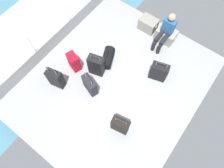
% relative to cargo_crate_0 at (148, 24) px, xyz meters
% --- Properties ---
extents(ground_plane, '(4.40, 5.20, 0.06)m').
position_rel_cargo_crate_0_xyz_m(ground_plane, '(0.30, -2.14, -0.23)').
color(ground_plane, '#939699').
extents(gunwale_port, '(0.06, 5.20, 0.45)m').
position_rel_cargo_crate_0_xyz_m(gunwale_port, '(-1.87, -2.14, 0.03)').
color(gunwale_port, '#939699').
rests_on(gunwale_port, ground_plane).
extents(railing_port, '(0.04, 4.20, 1.02)m').
position_rel_cargo_crate_0_xyz_m(railing_port, '(-1.87, -2.14, 0.58)').
color(railing_port, silver).
rests_on(railing_port, ground_plane).
extents(sea_wake, '(12.00, 12.00, 0.01)m').
position_rel_cargo_crate_0_xyz_m(sea_wake, '(-3.30, -2.14, -0.54)').
color(sea_wake, teal).
rests_on(sea_wake, ground_plane).
extents(cargo_crate_0, '(0.57, 0.39, 0.40)m').
position_rel_cargo_crate_0_xyz_m(cargo_crate_0, '(0.00, 0.00, 0.00)').
color(cargo_crate_0, gray).
rests_on(cargo_crate_0, ground_plane).
extents(cargo_crate_1, '(0.61, 0.39, 0.39)m').
position_rel_cargo_crate_0_xyz_m(cargo_crate_1, '(0.64, -0.02, -0.00)').
color(cargo_crate_1, gray).
rests_on(cargo_crate_1, ground_plane).
extents(passenger_seated, '(0.34, 0.66, 1.09)m').
position_rel_cargo_crate_0_xyz_m(passenger_seated, '(0.64, -0.20, 0.37)').
color(passenger_seated, '#26598C').
rests_on(passenger_seated, ground_plane).
extents(suitcase_0, '(0.39, 0.32, 0.70)m').
position_rel_cargo_crate_0_xyz_m(suitcase_0, '(-0.89, -2.42, 0.10)').
color(suitcase_0, '#B70C1E').
rests_on(suitcase_0, ground_plane).
extents(suitcase_1, '(0.44, 0.29, 0.87)m').
position_rel_cargo_crate_0_xyz_m(suitcase_1, '(-0.92, -3.10, 0.13)').
color(suitcase_1, black).
rests_on(suitcase_1, ground_plane).
extents(suitcase_2, '(0.51, 0.36, 0.74)m').
position_rel_cargo_crate_0_xyz_m(suitcase_2, '(1.14, -1.28, 0.10)').
color(suitcase_2, black).
rests_on(suitcase_2, ground_plane).
extents(suitcase_3, '(0.45, 0.33, 0.80)m').
position_rel_cargo_crate_0_xyz_m(suitcase_3, '(-0.31, -2.16, 0.16)').
color(suitcase_3, black).
rests_on(suitcase_3, ground_plane).
extents(suitcase_4, '(0.46, 0.29, 0.78)m').
position_rel_cargo_crate_0_xyz_m(suitcase_4, '(1.16, -3.07, 0.12)').
color(suitcase_4, black).
rests_on(suitcase_4, ground_plane).
extents(suitcase_5, '(0.49, 0.33, 0.77)m').
position_rel_cargo_crate_0_xyz_m(suitcase_5, '(-0.10, -2.69, 0.09)').
color(suitcase_5, black).
rests_on(suitcase_5, ground_plane).
extents(duffel_bag, '(0.53, 0.70, 0.44)m').
position_rel_cargo_crate_0_xyz_m(duffel_bag, '(-0.29, -1.68, -0.05)').
color(duffel_bag, black).
rests_on(duffel_bag, ground_plane).
extents(paper_cup, '(0.08, 0.08, 0.10)m').
position_rel_cargo_crate_0_xyz_m(paper_cup, '(0.64, -1.71, -0.15)').
color(paper_cup, white).
rests_on(paper_cup, ground_plane).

